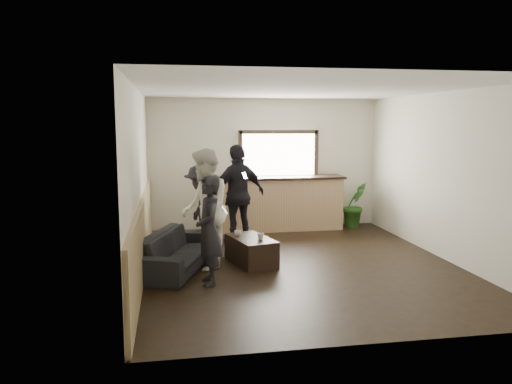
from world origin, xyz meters
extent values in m
cube|color=black|center=(0.00, 0.00, 0.00)|extent=(5.00, 6.00, 0.01)
cube|color=silver|center=(0.00, 0.00, 2.80)|extent=(5.00, 6.00, 0.01)
cube|color=beige|center=(0.00, 3.00, 1.40)|extent=(5.00, 0.01, 2.80)
cube|color=beige|center=(0.00, -3.00, 1.40)|extent=(5.00, 0.01, 2.80)
cube|color=beige|center=(-2.50, 0.00, 1.40)|extent=(0.01, 6.00, 2.80)
cube|color=beige|center=(2.50, 0.00, 1.40)|extent=(0.01, 6.00, 2.80)
cube|color=tan|center=(-2.47, 0.00, 0.55)|extent=(0.06, 5.90, 1.10)
cube|color=tan|center=(0.30, 2.68, 0.55)|extent=(2.60, 0.60, 1.10)
cube|color=black|center=(0.30, 2.68, 1.12)|extent=(2.70, 0.68, 0.05)
cube|color=white|center=(0.30, 2.96, 1.60)|extent=(1.60, 0.06, 0.90)
cube|color=#3F3326|center=(0.30, 2.93, 2.09)|extent=(1.72, 0.08, 0.08)
cube|color=#3F3326|center=(-0.54, 2.93, 1.60)|extent=(0.08, 0.08, 1.06)
cube|color=#3F3326|center=(1.14, 2.93, 1.60)|extent=(0.08, 0.08, 1.06)
imported|color=black|center=(-1.96, 0.08, 0.29)|extent=(1.43, 2.14, 0.58)
cube|color=black|center=(-0.76, 0.17, 0.22)|extent=(0.78, 1.08, 0.43)
imported|color=silver|center=(-0.95, 0.35, 0.48)|extent=(0.16, 0.16, 0.09)
imported|color=silver|center=(-0.63, 0.02, 0.48)|extent=(0.15, 0.15, 0.10)
imported|color=#2D6623|center=(1.96, 2.65, 0.50)|extent=(0.63, 0.56, 0.99)
imported|color=black|center=(-1.51, -0.75, 0.78)|extent=(0.40, 0.59, 1.56)
cube|color=black|center=(-1.29, -0.74, 1.06)|extent=(0.10, 0.08, 0.12)
cube|color=silver|center=(-1.29, -0.74, 1.07)|extent=(0.08, 0.07, 0.11)
imported|color=white|center=(-1.51, 0.06, 0.95)|extent=(0.73, 0.93, 1.90)
cube|color=black|center=(-1.29, 0.06, 0.96)|extent=(0.09, 0.07, 0.12)
cube|color=silver|center=(-1.29, 0.06, 0.97)|extent=(0.08, 0.06, 0.11)
imported|color=black|center=(-1.51, 0.98, 0.79)|extent=(0.68, 1.07, 1.57)
cube|color=black|center=(-1.29, 1.00, 1.03)|extent=(0.10, 0.08, 0.12)
cube|color=silver|center=(-1.29, 1.00, 1.04)|extent=(0.08, 0.07, 0.11)
imported|color=black|center=(-0.78, 1.52, 0.94)|extent=(1.20, 0.86, 1.89)
cube|color=black|center=(-0.69, 1.32, 1.33)|extent=(0.10, 0.11, 0.12)
cube|color=silver|center=(-0.69, 1.32, 1.33)|extent=(0.09, 0.10, 0.11)
camera|label=1|loc=(-2.03, -7.65, 2.29)|focal=35.00mm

